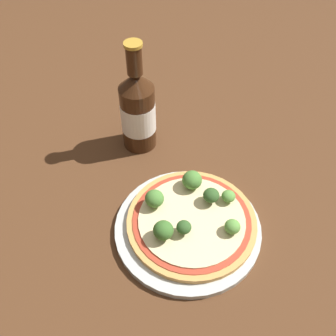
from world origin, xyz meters
TOP-DOWN VIEW (x-y plane):
  - ground_plane at (0.00, 0.00)m, footprint 3.00×3.00m
  - plate at (-0.01, -0.02)m, footprint 0.25×0.25m
  - pizza at (-0.00, -0.02)m, footprint 0.22×0.22m
  - broccoli_floret_0 at (0.03, 0.03)m, footprint 0.03×0.03m
  - broccoli_floret_1 at (-0.04, -0.06)m, footprint 0.03×0.03m
  - broccoli_floret_2 at (-0.07, 0.00)m, footprint 0.03×0.03m
  - broccoli_floret_3 at (-0.01, 0.05)m, footprint 0.04×0.04m
  - broccoli_floret_4 at (0.07, -0.03)m, footprint 0.03×0.03m
  - broccoli_floret_5 at (0.06, 0.03)m, footprint 0.02×0.02m
  - broccoli_floret_6 at (-0.01, -0.05)m, footprint 0.02×0.02m
  - beer_bottle at (-0.14, 0.17)m, footprint 0.07×0.07m

SIDE VIEW (x-z plane):
  - ground_plane at x=0.00m, z-range 0.00..0.00m
  - plate at x=-0.01m, z-range 0.00..0.01m
  - pizza at x=0.00m, z-range 0.01..0.03m
  - broccoli_floret_5 at x=0.06m, z-range 0.03..0.05m
  - broccoli_floret_4 at x=0.07m, z-range 0.03..0.05m
  - broccoli_floret_6 at x=-0.01m, z-range 0.03..0.05m
  - broccoli_floret_3 at x=-0.01m, z-range 0.03..0.06m
  - broccoli_floret_0 at x=0.03m, z-range 0.03..0.06m
  - broccoli_floret_2 at x=-0.07m, z-range 0.03..0.06m
  - broccoli_floret_1 at x=-0.04m, z-range 0.03..0.06m
  - beer_bottle at x=-0.14m, z-range -0.03..0.20m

